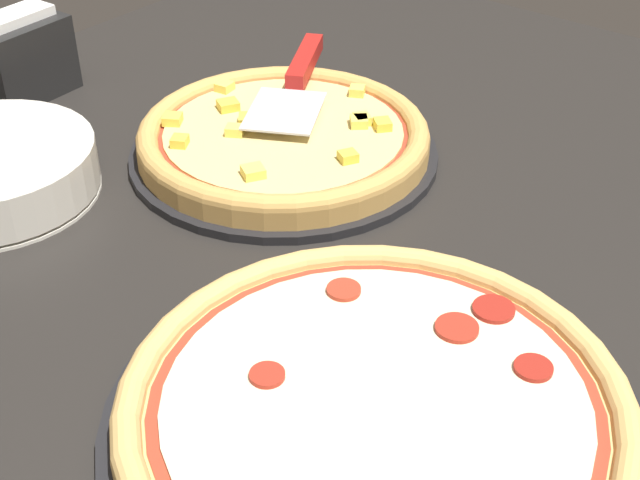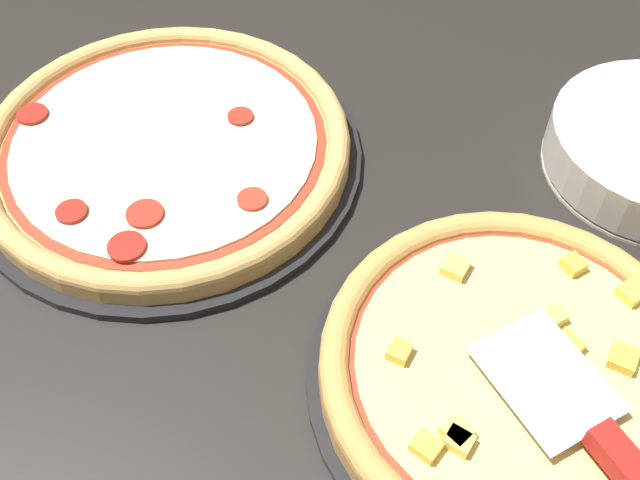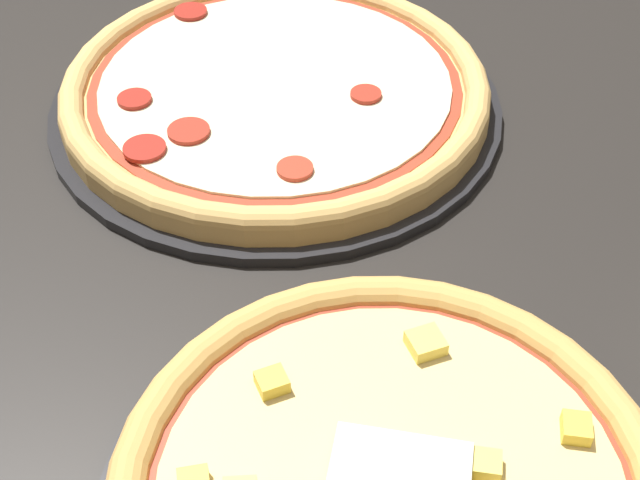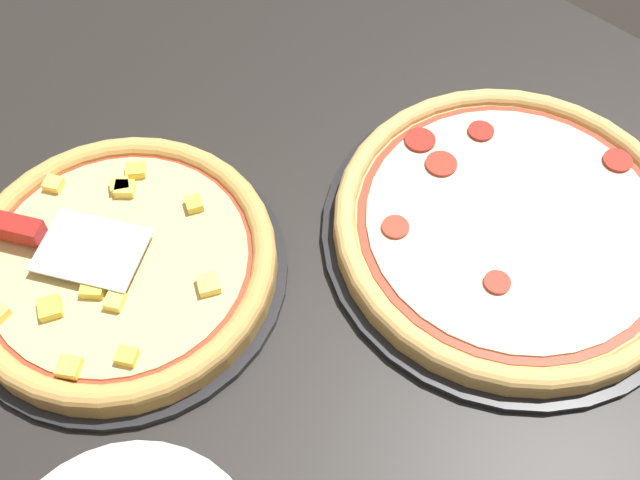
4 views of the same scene
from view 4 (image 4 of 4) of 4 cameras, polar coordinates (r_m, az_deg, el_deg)
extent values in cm
cube|color=black|center=(85.02, -6.48, -0.61)|extent=(128.91, 119.26, 3.60)
cylinder|color=black|center=(82.78, -14.67, -2.42)|extent=(34.99, 34.99, 1.00)
cylinder|color=tan|center=(81.48, -14.90, -1.85)|extent=(32.89, 32.89, 2.13)
torus|color=tan|center=(80.61, -15.07, -1.45)|extent=(32.89, 32.89, 2.50)
cylinder|color=#A33823|center=(80.55, -15.08, -1.42)|extent=(28.59, 28.59, 0.15)
cylinder|color=#E5C67A|center=(80.45, -15.10, -1.38)|extent=(26.97, 26.97, 0.40)
cube|color=#F9E05B|center=(85.11, -15.00, 4.02)|extent=(2.58, 2.67, 1.03)
cube|color=#F9E05B|center=(84.70, -14.66, 3.79)|extent=(2.82, 2.81, 1.03)
cube|color=yellow|center=(78.39, -16.94, -3.57)|extent=(2.97, 2.93, 1.03)
cube|color=yellow|center=(86.03, -13.87, 5.16)|extent=(2.70, 2.74, 1.03)
cube|color=#F9E05B|center=(76.09, -8.48, -3.36)|extent=(2.99, 2.98, 1.03)
cube|color=#F9E05B|center=(77.06, -15.37, -4.50)|extent=(2.45, 2.54, 1.03)
cube|color=yellow|center=(78.59, -19.89, -4.90)|extent=(3.04, 2.98, 1.03)
cube|color=yellow|center=(73.95, -14.51, -8.57)|extent=(2.50, 2.43, 1.03)
cube|color=#F9E05B|center=(87.43, -19.64, 4.04)|extent=(2.47, 2.43, 1.03)
cube|color=yellow|center=(81.88, -9.57, 2.73)|extent=(2.46, 2.42, 1.03)
cube|color=#F4D64C|center=(75.00, -18.58, -9.15)|extent=(2.82, 2.82, 1.03)
cylinder|color=black|center=(85.41, 14.20, 0.49)|extent=(41.53, 41.53, 1.00)
cylinder|color=#DBAD60|center=(84.31, 14.39, 1.01)|extent=(39.04, 39.04, 1.74)
torus|color=#DBAD60|center=(83.61, 14.51, 1.35)|extent=(39.04, 39.04, 2.31)
cylinder|color=#A33823|center=(83.55, 14.52, 1.38)|extent=(33.93, 33.93, 0.15)
cylinder|color=beige|center=(83.45, 14.54, 1.43)|extent=(32.01, 32.01, 0.40)
cylinder|color=maroon|center=(91.80, 21.73, 5.64)|extent=(3.32, 3.32, 0.40)
cylinder|color=#B73823|center=(80.23, 5.77, 0.99)|extent=(2.97, 2.97, 0.40)
cylinder|color=maroon|center=(88.09, 7.63, 7.56)|extent=(3.57, 3.57, 0.40)
cylinder|color=#AD2D1E|center=(86.14, 9.22, 5.75)|extent=(3.61, 3.61, 0.40)
cylinder|color=#AD2D1E|center=(78.28, 13.35, -3.17)|extent=(2.78, 2.78, 0.40)
cylinder|color=maroon|center=(90.23, 12.16, 8.12)|extent=(3.04, 3.04, 0.40)
cube|color=silver|center=(80.18, -17.02, -0.70)|extent=(13.14, 12.02, 0.24)
camera|label=1|loc=(0.80, 61.56, 15.93)|focal=50.00mm
camera|label=2|loc=(0.81, -32.13, 42.81)|focal=42.00mm
camera|label=3|loc=(0.70, -47.70, 23.52)|focal=50.00mm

